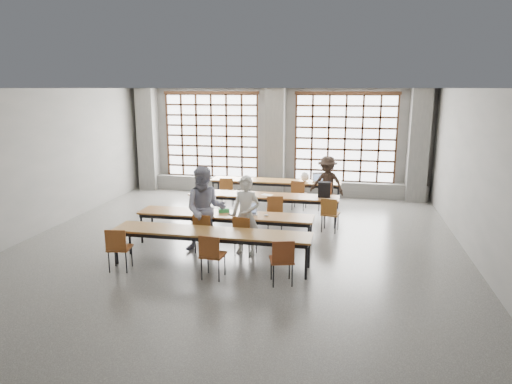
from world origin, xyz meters
The scene contains 40 objects.
floor centered at (0.00, 0.00, 0.00)m, with size 11.00×11.00×0.00m, color #4B4B49.
ceiling centered at (0.00, 0.00, 3.50)m, with size 11.00×11.00×0.00m, color silver.
wall_back centered at (0.00, 5.50, 1.75)m, with size 10.00×10.00×0.00m, color slate.
wall_front centered at (0.00, -5.50, 1.75)m, with size 10.00×10.00×0.00m, color slate.
wall_left centered at (-5.00, 0.00, 1.75)m, with size 11.00×11.00×0.00m, color slate.
wall_right centered at (5.00, 0.00, 1.75)m, with size 11.00×11.00×0.00m, color slate.
column_left centered at (-4.50, 5.22, 1.75)m, with size 0.60×0.55×3.50m, color #585855.
column_mid centered at (0.00, 5.22, 1.75)m, with size 0.60×0.55×3.50m, color #585855.
column_right centered at (4.50, 5.22, 1.75)m, with size 0.60×0.55×3.50m, color #585855.
window_left centered at (-2.25, 5.42, 1.90)m, with size 3.32×0.12×3.00m.
window_right centered at (2.25, 5.42, 1.90)m, with size 3.32×0.12×3.00m.
sill_ledge centered at (0.00, 5.30, 0.25)m, with size 9.80×0.35×0.50m, color #585855.
desk_row_a centered at (0.21, 3.98, 0.66)m, with size 4.00×0.70×0.73m.
desk_row_b centered at (0.20, 2.00, 0.66)m, with size 4.00×0.70×0.73m.
desk_row_c centered at (-0.30, -0.02, 0.66)m, with size 4.00×0.70×0.73m.
desk_row_d centered at (-0.22, -1.33, 0.66)m, with size 4.00×0.70×0.73m.
chair_back_left centered at (-1.18, 3.36, 0.54)m, with size 0.48×0.48×0.88m.
chair_back_mid centered at (1.00, 3.36, 0.54)m, with size 0.47×0.47×0.88m.
chair_back_right centered at (1.79, 3.36, 0.54)m, with size 0.51×0.51×0.88m.
chair_mid_left centered at (-1.37, 1.38, 0.54)m, with size 0.53×0.53×0.88m.
chair_mid_centre centered at (0.62, 1.38, 0.54)m, with size 0.49×0.50×0.88m.
chair_mid_right centered at (1.99, 1.37, 0.54)m, with size 0.48×0.49×0.88m.
chair_front_left centered at (-0.60, -0.64, 0.54)m, with size 0.45×0.45×0.88m.
chair_front_right centered at (0.28, -0.64, 0.54)m, with size 0.51×0.51×0.88m.
chair_near_left centered at (-1.91, -1.96, 0.54)m, with size 0.48×0.48×0.88m.
chair_near_mid centered at (-0.03, -1.96, 0.54)m, with size 0.44×0.45×0.88m.
chair_near_right centered at (1.30, -1.96, 0.54)m, with size 0.52×0.52×0.88m.
student_male centered at (0.30, -0.52, 0.86)m, with size 0.63×0.41×1.71m, color silver.
student_female centered at (-0.60, -0.52, 0.94)m, with size 0.91×0.71×1.88m, color #191E4C.
student_back centered at (1.81, 3.48, 0.80)m, with size 1.03×0.59×1.59m, color black.
laptop_front centered at (0.24, 0.09, 0.79)m, with size 0.42×0.38×0.26m.
laptop_back centered at (1.54, 4.09, 0.79)m, with size 0.45×0.42×0.26m.
mouse centered at (0.65, -0.04, 0.75)m, with size 0.10×0.06×0.04m, color white.
green_box centered at (-0.35, 0.06, 0.78)m, with size 0.25×0.09×0.09m, color #29803D.
phone centered at (-0.12, -0.12, 0.74)m, with size 0.13×0.06×0.01m, color black.
paper_sheet_a centered at (-0.40, 2.05, 0.73)m, with size 0.30×0.21×0.00m, color silver.
paper_sheet_c centered at (0.30, 2.00, 0.73)m, with size 0.30×0.21×0.00m, color white.
backpack centered at (1.80, 2.05, 0.93)m, with size 0.32×0.20×0.40m, color black.
plastic_bag centered at (1.11, 4.03, 0.87)m, with size 0.26×0.21×0.29m, color white.
red_pouch centered at (-1.92, -1.88, 0.50)m, with size 0.20×0.08×0.06m, color maroon.
Camera 1 is at (2.39, -9.62, 3.50)m, focal length 32.00 mm.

